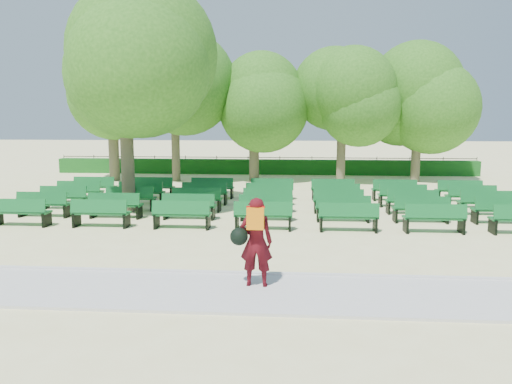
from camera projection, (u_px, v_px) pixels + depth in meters
The scene contains 9 objects.
ground at pixel (239, 219), 17.25m from camera, with size 120.00×120.00×0.00m, color beige.
paving at pixel (197, 292), 9.95m from camera, with size 30.00×2.20×0.06m, color beige.
curb at pixel (207, 273), 11.08m from camera, with size 30.00×0.12×0.10m, color silver.
hedge at pixel (263, 167), 30.99m from camera, with size 26.00×0.70×0.90m, color #165519.
fence at pixel (264, 173), 31.45m from camera, with size 26.00×0.10×1.02m, color black, non-canonical shape.
tree_line at pixel (259, 182), 27.11m from camera, with size 21.80×6.80×7.04m, color #36721E, non-canonical shape.
bench_array at pixel (268, 209), 18.53m from camera, with size 1.84×0.64×1.14m.
tree_among at pixel (124, 77), 17.89m from camera, with size 5.33×5.33×7.33m.
person at pixel (255, 241), 10.08m from camera, with size 0.86×0.52×1.83m.
Camera 1 is at (1.90, -16.83, 3.46)m, focal length 35.00 mm.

